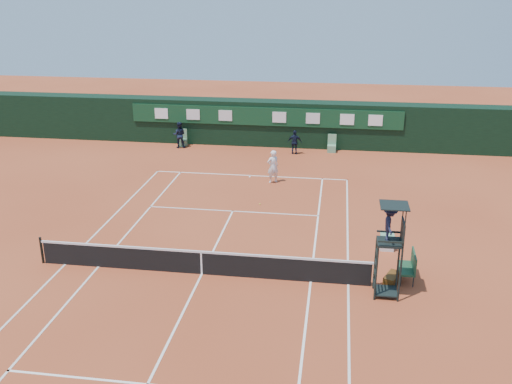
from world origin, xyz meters
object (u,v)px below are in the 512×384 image
Objects in this scene: tennis_net at (201,262)px; player_bench at (409,265)px; umpire_chair at (390,231)px; cooler at (387,242)px; player at (273,166)px.

tennis_net is 7.72m from player_bench.
cooler is at bearing 85.36° from umpire_chair.
player_bench is 1.86× the size of cooler.
umpire_chair is at bearing -94.64° from cooler.
player_bench is 0.65× the size of player.
tennis_net is 10.75× the size of player_bench.
cooler is at bearing 92.60° from player.
umpire_chair is 12.74m from player.
tennis_net is 7.02× the size of player.
player reaches higher than player_bench.
umpire_chair reaches higher than tennis_net.
player is at bearing 115.03° from umpire_chair.
player_bench is 11.99m from player.
player reaches higher than cooler.
umpire_chair is 5.30× the size of cooler.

